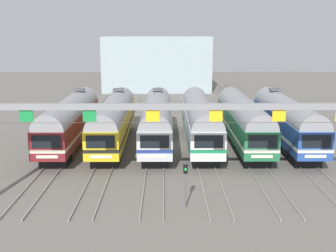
# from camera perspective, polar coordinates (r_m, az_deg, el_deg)

# --- Properties ---
(ground_plane) EXTENTS (160.00, 160.00, 0.00)m
(ground_plane) POSITION_cam_1_polar(r_m,az_deg,el_deg) (44.37, 1.31, -2.53)
(ground_plane) COLOR slate
(track_bed) EXTENTS (22.74, 70.00, 0.15)m
(track_bed) POSITION_cam_1_polar(r_m,az_deg,el_deg) (60.95, 0.86, 1.60)
(track_bed) COLOR gray
(track_bed) RESTS_ON ground
(commuter_train_maroon) EXTENTS (2.88, 18.06, 5.05)m
(commuter_train_maroon) POSITION_cam_1_polar(r_m,az_deg,el_deg) (44.73, -12.39, 0.84)
(commuter_train_maroon) COLOR maroon
(commuter_train_maroon) RESTS_ON ground
(commuter_train_yellow) EXTENTS (2.88, 18.06, 5.05)m
(commuter_train_yellow) POSITION_cam_1_polar(r_m,az_deg,el_deg) (44.04, -6.98, 0.86)
(commuter_train_yellow) COLOR gold
(commuter_train_yellow) RESTS_ON ground
(commuter_train_silver) EXTENTS (2.88, 18.06, 5.05)m
(commuter_train_silver) POSITION_cam_1_polar(r_m,az_deg,el_deg) (43.76, -1.45, 0.87)
(commuter_train_silver) COLOR silver
(commuter_train_silver) RESTS_ON ground
(commuter_train_white) EXTENTS (2.88, 18.06, 4.77)m
(commuter_train_white) POSITION_cam_1_polar(r_m,az_deg,el_deg) (43.88, 4.11, 0.87)
(commuter_train_white) COLOR white
(commuter_train_white) RESTS_ON ground
(commuter_train_green) EXTENTS (2.88, 18.06, 4.77)m
(commuter_train_green) POSITION_cam_1_polar(r_m,az_deg,el_deg) (44.41, 9.58, 0.87)
(commuter_train_green) COLOR #236B42
(commuter_train_green) RESTS_ON ground
(commuter_train_blue) EXTENTS (2.88, 18.06, 5.05)m
(commuter_train_blue) POSITION_cam_1_polar(r_m,az_deg,el_deg) (45.34, 14.87, 0.86)
(commuter_train_blue) COLOR #284C9E
(commuter_train_blue) RESTS_ON ground
(catenary_gantry) EXTENTS (26.48, 0.44, 6.97)m
(catenary_gantry) POSITION_cam_1_polar(r_m,az_deg,el_deg) (30.01, 2.10, 0.84)
(catenary_gantry) COLOR gray
(catenary_gantry) RESTS_ON ground
(yard_signal_mast) EXTENTS (0.28, 0.35, 3.02)m
(yard_signal_mast) POSITION_cam_1_polar(r_m,az_deg,el_deg) (28.51, 2.25, -6.56)
(yard_signal_mast) COLOR #59595E
(yard_signal_mast) RESTS_ON ground
(maintenance_building) EXTENTS (19.91, 10.00, 10.09)m
(maintenance_building) POSITION_cam_1_polar(r_m,az_deg,el_deg) (85.02, -1.40, 7.98)
(maintenance_building) COLOR #9EB2B7
(maintenance_building) RESTS_ON ground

